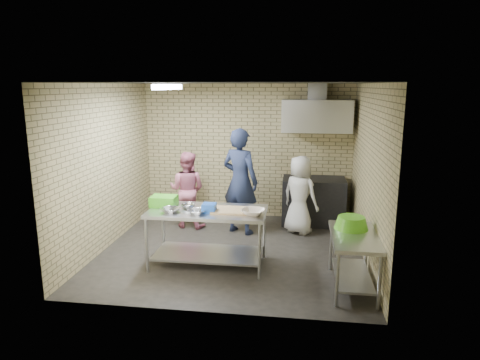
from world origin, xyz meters
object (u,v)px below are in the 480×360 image
Objects in this scene: stove at (313,201)px; bottle_green at (340,120)px; blue_tub at (209,208)px; woman_pink at (187,190)px; prep_table at (208,238)px; green_crate at (164,201)px; green_basin at (351,223)px; side_counter at (353,261)px; man_navy at (240,181)px; bottle_red at (319,119)px; woman_white at (300,195)px.

bottle_green reaches higher than stove.
woman_pink reaches higher than blue_tub.
green_crate is (-0.70, 0.12, 0.51)m from prep_table.
stove is 2.89m from blue_tub.
bottle_green reaches higher than green_basin.
prep_table is at bearing -9.73° from green_crate.
side_counter is 2.61× the size of green_basin.
stove is 3.20m from green_crate.
man_navy is 1.33× the size of woman_pink.
man_navy is at bearing 176.00° from woman_pink.
man_navy is at bearing 135.10° from green_basin.
man_navy is (-1.80, 2.02, 0.59)m from side_counter.
man_navy is at bearing -145.28° from bottle_red.
bottle_green reaches higher than woman_white.
bottle_red is at bearing 45.19° from green_crate.
man_navy is (0.98, 1.42, 0.02)m from green_crate.
bottle_red is (-0.40, 2.99, 1.65)m from side_counter.
man_navy reaches higher than green_crate.
green_crate is at bearing -134.81° from bottle_red.
prep_table is 4.50× the size of green_crate.
green_crate is 2.14× the size of bottle_red.
green_crate is at bearing 167.80° from side_counter.
green_crate is 2.78m from green_basin.
prep_table is 3.62m from bottle_green.
green_basin is 3.01m from bottle_red.
woman_white is at bearing 50.99° from prep_table.
prep_table is at bearing 166.97° from side_counter.
woman_pink is (-2.39, -0.52, 0.28)m from stove.
man_navy reaches higher than side_counter.
bottle_red is 0.13× the size of woman_white.
man_navy is (0.23, 1.64, 0.04)m from blue_tub.
bottle_green reaches higher than man_navy.
man_navy reaches higher than blue_tub.
woman_white is at bearing 110.16° from green_basin.
blue_tub is at bearing 106.04° from man_navy.
green_basin is at bearing -6.39° from prep_table.
green_basin is at bearing -82.10° from bottle_red.
blue_tub is 0.13× the size of woman_pink.
side_counter is 3.41m from bottle_green.
woman_white is (1.31, 1.77, -0.21)m from blue_tub.
green_basin is 2.56× the size of bottle_red.
stove is at bearing -80.35° from woman_white.
blue_tub is (0.75, -0.22, -0.01)m from green_crate.
side_counter is (2.07, -0.48, -0.06)m from prep_table.
man_navy is at bearing 131.65° from side_counter.
blue_tub is 3.48m from bottle_green.
woman_pink is at bearing -167.63° from stove.
stove is 2.47m from woman_pink.
woman_pink is (-1.05, 0.20, -0.24)m from man_navy.
blue_tub is at bearing -63.43° from prep_table.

